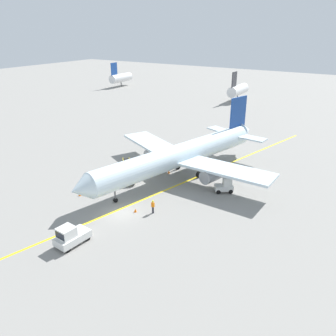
% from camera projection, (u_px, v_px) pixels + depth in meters
% --- Properties ---
extents(ground_plane, '(300.00, 300.00, 0.00)m').
position_uv_depth(ground_plane, '(121.00, 212.00, 41.47)').
color(ground_plane, gray).
extents(taxi_line_yellow, '(19.92, 77.63, 0.01)m').
position_uv_depth(taxi_line_yellow, '(149.00, 197.00, 45.08)').
color(taxi_line_yellow, yellow).
rests_on(taxi_line_yellow, ground).
extents(airliner, '(27.91, 34.91, 10.10)m').
position_uv_depth(airliner, '(182.00, 155.00, 50.17)').
color(airliner, silver).
rests_on(airliner, ground).
extents(pushback_tug, '(2.18, 3.74, 2.20)m').
position_uv_depth(pushback_tug, '(71.00, 236.00, 34.99)').
color(pushback_tug, silver).
rests_on(pushback_tug, ground).
extents(baggage_tug_near_wing, '(2.70, 2.47, 2.10)m').
position_uv_depth(baggage_tug_near_wing, '(225.00, 186.00, 46.18)').
color(baggage_tug_near_wing, silver).
rests_on(baggage_tug_near_wing, ground).
extents(belt_loader_forward_hold, '(4.33, 4.50, 2.59)m').
position_uv_depth(belt_loader_forward_hold, '(128.00, 176.00, 49.51)').
color(belt_loader_forward_hold, silver).
rests_on(belt_loader_forward_hold, ground).
extents(ground_crew_marshaller, '(0.36, 0.24, 1.70)m').
position_uv_depth(ground_crew_marshaller, '(153.00, 206.00, 40.94)').
color(ground_crew_marshaller, '#26262D').
rests_on(ground_crew_marshaller, ground).
extents(safety_cone_nose_left, '(0.36, 0.36, 0.44)m').
position_uv_depth(safety_cone_nose_left, '(169.00, 172.00, 52.36)').
color(safety_cone_nose_left, orange).
rests_on(safety_cone_nose_left, ground).
extents(safety_cone_nose_right, '(0.36, 0.36, 0.44)m').
position_uv_depth(safety_cone_nose_right, '(80.00, 194.00, 45.40)').
color(safety_cone_nose_right, orange).
rests_on(safety_cone_nose_right, ground).
extents(safety_cone_wingtip_left, '(0.36, 0.36, 0.44)m').
position_uv_depth(safety_cone_wingtip_left, '(123.00, 164.00, 55.31)').
color(safety_cone_wingtip_left, orange).
rests_on(safety_cone_wingtip_left, ground).
extents(safety_cone_wingtip_right, '(0.36, 0.36, 0.44)m').
position_uv_depth(safety_cone_wingtip_right, '(135.00, 210.00, 41.43)').
color(safety_cone_wingtip_right, orange).
rests_on(safety_cone_wingtip_right, ground).
extents(distant_aircraft_far_left, '(3.00, 10.10, 8.80)m').
position_uv_depth(distant_aircraft_far_left, '(121.00, 78.00, 126.25)').
color(distant_aircraft_far_left, silver).
rests_on(distant_aircraft_far_left, ground).
extents(distant_aircraft_mid_left, '(3.00, 10.10, 8.80)m').
position_uv_depth(distant_aircraft_mid_left, '(238.00, 90.00, 102.15)').
color(distant_aircraft_mid_left, silver).
rests_on(distant_aircraft_mid_left, ground).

